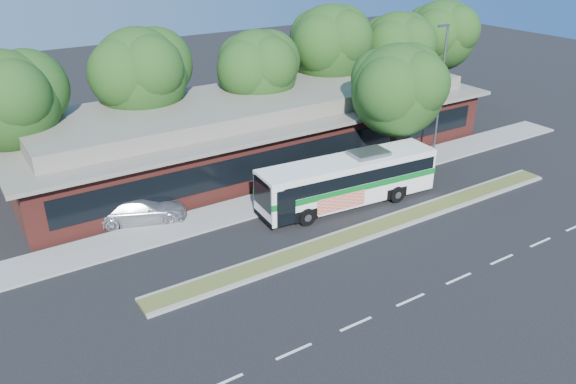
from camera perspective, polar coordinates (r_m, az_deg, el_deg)
name	(u,v)px	position (r m, az deg, el deg)	size (l,w,h in m)	color
ground	(385,233)	(29.92, 9.85, -4.12)	(120.00, 120.00, 0.00)	black
median_strip	(378,227)	(30.26, 9.10, -3.53)	(26.00, 1.10, 0.15)	#474F21
sidewalk	(315,188)	(34.28, 2.76, 0.36)	(44.00, 2.60, 0.12)	gray
plaza_building	(260,127)	(38.67, -2.84, 6.63)	(33.20, 11.20, 4.45)	maroon
lamp_post	(440,90)	(38.42, 15.19, 9.98)	(0.93, 0.18, 9.07)	slate
tree_bg_a	(13,98)	(35.24, -26.12, 8.56)	(6.47, 5.80, 8.63)	black
tree_bg_b	(145,71)	(37.78, -14.30, 11.78)	(6.69, 6.00, 9.00)	black
tree_bg_c	(261,68)	(40.19, -2.75, 12.50)	(6.24, 5.60, 8.26)	black
tree_bg_d	(334,43)	(44.67, 4.65, 14.84)	(6.91, 6.20, 9.37)	black
tree_bg_e	(400,46)	(47.86, 11.28, 14.33)	(6.47, 5.80, 8.50)	black
tree_bg_f	(443,33)	(52.75, 15.50, 15.27)	(6.69, 6.00, 8.92)	black
transit_bus	(349,177)	(31.97, 6.19, 1.51)	(10.94, 3.24, 3.03)	white
sedan	(139,209)	(31.35, -14.85, -1.70)	(2.02, 4.98, 1.45)	silver
sidewalk_tree	(401,87)	(36.31, 11.44, 10.42)	(6.46, 5.79, 8.22)	black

